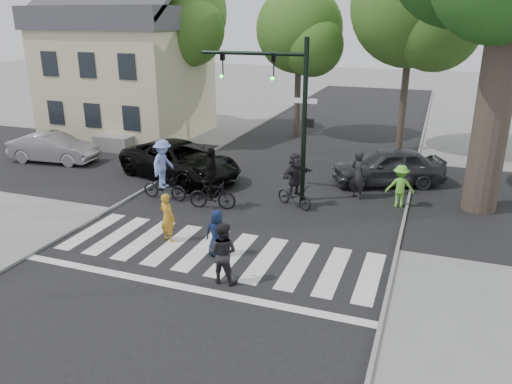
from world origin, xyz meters
TOP-DOWN VIEW (x-y plane):
  - ground at (0.00, 0.00)m, footprint 120.00×120.00m
  - road_stem at (0.00, 5.00)m, footprint 10.00×70.00m
  - road_cross at (0.00, 8.00)m, footprint 70.00×10.00m
  - curb_left at (-5.05, 5.00)m, footprint 0.10×70.00m
  - curb_right at (5.05, 5.00)m, footprint 0.10×70.00m
  - crosswalk at (0.00, 0.66)m, footprint 10.00×3.85m
  - traffic_signal at (0.35, 6.20)m, footprint 4.45×0.29m
  - bg_tree_0 at (-13.74, 16.00)m, footprint 5.46×5.20m
  - bg_tree_1 at (-8.70, 15.48)m, footprint 6.09×5.80m
  - bg_tree_2 at (-1.76, 16.62)m, footprint 5.04×4.80m
  - bg_tree_3 at (4.31, 15.27)m, footprint 6.30×6.00m
  - house at (-11.49, 13.98)m, footprint 8.40×8.10m
  - pedestrian_woman at (-1.77, 1.21)m, footprint 0.66×0.53m
  - pedestrian_child at (0.10, 0.79)m, footprint 0.75×0.55m
  - pedestrian_adult at (0.88, -0.56)m, footprint 0.83×0.65m
  - cyclist_left at (-3.78, 4.50)m, footprint 1.87×1.22m
  - cyclist_mid at (-1.64, 4.22)m, footprint 1.81×1.12m
  - cyclist_right at (1.12, 5.44)m, footprint 1.69×1.55m
  - car_suv at (-4.47, 7.06)m, footprint 6.27×4.41m
  - car_silver at (-11.46, 7.29)m, footprint 4.40×1.91m
  - car_grey at (4.03, 9.27)m, footprint 4.94×3.53m
  - bystander_hivis at (4.74, 6.77)m, footprint 1.11×0.74m
  - bystander_dark at (3.15, 7.17)m, footprint 0.82×0.74m

SIDE VIEW (x-z plane):
  - ground at x=0.00m, z-range 0.00..0.00m
  - road_stem at x=0.00m, z-range 0.00..0.01m
  - road_cross at x=0.00m, z-range 0.00..0.01m
  - crosswalk at x=0.00m, z-range 0.00..0.01m
  - curb_left at x=-5.05m, z-range 0.00..0.10m
  - curb_right at x=5.05m, z-range 0.00..0.10m
  - car_silver at x=-11.46m, z-range 0.00..1.41m
  - pedestrian_child at x=0.10m, z-range 0.00..1.42m
  - car_grey at x=4.03m, z-range 0.00..1.56m
  - pedestrian_woman at x=-1.77m, z-range 0.00..1.57m
  - car_suv at x=-4.47m, z-range 0.00..1.59m
  - bystander_hivis at x=4.74m, z-range 0.00..1.59m
  - pedestrian_adult at x=0.88m, z-range 0.00..1.68m
  - cyclist_right at x=1.12m, z-range -0.11..1.93m
  - cyclist_mid at x=-1.64m, z-range -0.20..2.08m
  - bystander_dark at x=3.15m, z-range 0.00..1.88m
  - cyclist_left at x=-3.78m, z-range -0.16..2.19m
  - house at x=-11.49m, z-range -0.61..8.21m
  - traffic_signal at x=0.35m, z-range 0.90..6.90m
  - bg_tree_2 at x=-1.76m, z-range 1.58..9.98m
  - bg_tree_0 at x=-13.74m, z-range 1.66..10.63m
  - bg_tree_1 at x=-8.70m, z-range 1.75..11.55m
  - bg_tree_3 at x=4.31m, z-range 1.84..12.04m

